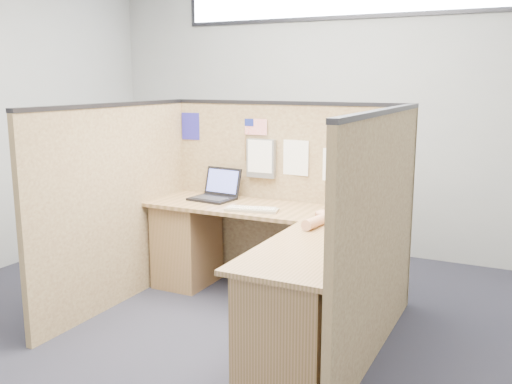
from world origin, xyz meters
The scene contains 13 objects.
floor centered at (0.00, 0.00, 0.00)m, with size 5.00×5.00×0.00m, color black.
wall_back centered at (0.00, 2.25, 1.40)m, with size 5.00×5.00×0.00m, color #989B9D.
cubicle_partitions centered at (0.00, 0.43, 0.77)m, with size 2.06×1.83×1.53m.
l_desk centered at (0.18, 0.29, 0.39)m, with size 1.95×1.75×0.73m.
laptop centered at (-0.53, 0.79, 0.79)m, with size 0.36×0.36×0.25m.
keyboard centered at (-0.06, 0.52, 0.74)m, with size 0.42×0.22×0.03m.
mouse centered at (0.52, 0.49, 0.75)m, with size 0.11×0.07×0.05m, color #B6B6BB.
hand_forearm centered at (0.53, 0.35, 0.77)m, with size 0.11×0.39×0.08m.
blue_poster centered at (-0.88, 0.97, 1.30)m, with size 0.17×0.00×0.23m, color navy.
american_flag centered at (-0.27, 0.96, 1.31)m, with size 0.20×0.01×0.35m.
file_holder centered at (-0.19, 0.94, 1.07)m, with size 0.24×0.05×0.31m.
paper_left centered at (0.10, 0.97, 1.09)m, with size 0.22×0.00×0.28m, color white.
paper_right centered at (0.41, 0.97, 1.05)m, with size 0.20×0.00×0.25m, color white.
Camera 1 is at (1.81, -3.19, 1.70)m, focal length 40.00 mm.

